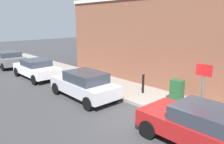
{
  "coord_description": "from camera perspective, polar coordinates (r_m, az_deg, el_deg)",
  "views": [
    {
      "loc": [
        -6.79,
        -4.63,
        3.93
      ],
      "look_at": [
        1.08,
        3.65,
        1.2
      ],
      "focal_mm": 34.41,
      "sensor_mm": 36.0,
      "label": 1
    }
  ],
  "objects": [
    {
      "name": "utility_cabinet",
      "position": [
        10.42,
        16.81,
        -5.32
      ],
      "size": [
        0.46,
        0.61,
        1.15
      ],
      "color": "#1E4C28",
      "rests_on": "sidewalk"
    },
    {
      "name": "car_silver",
      "position": [
        11.16,
        -7.37,
        -3.25
      ],
      "size": [
        1.91,
        4.11,
        1.42
      ],
      "rotation": [
        0.0,
        0.0,
        1.54
      ],
      "color": "#B7B7BC",
      "rests_on": "ground"
    },
    {
      "name": "car_grey",
      "position": [
        20.78,
        -25.89,
        3.23
      ],
      "size": [
        1.95,
        3.96,
        1.35
      ],
      "rotation": [
        0.0,
        0.0,
        1.57
      ],
      "color": "slate",
      "rests_on": "ground"
    },
    {
      "name": "bollard_near_cabinet",
      "position": [
        11.57,
        8.28,
        -2.89
      ],
      "size": [
        0.14,
        0.14,
        1.04
      ],
      "color": "black",
      "rests_on": "sidewalk"
    },
    {
      "name": "car_white",
      "position": [
        15.88,
        -19.47,
        0.91
      ],
      "size": [
        1.85,
        4.05,
        1.31
      ],
      "rotation": [
        0.0,
        0.0,
        1.57
      ],
      "color": "silver",
      "rests_on": "ground"
    },
    {
      "name": "sidewalk",
      "position": [
        14.26,
        -4.15,
        -2.28
      ],
      "size": [
        2.62,
        30.0,
        0.15
      ],
      "primitive_type": "cube",
      "color": "gray",
      "rests_on": "ground"
    },
    {
      "name": "corner_building",
      "position": [
        15.83,
        13.6,
        13.55
      ],
      "size": [
        6.6,
        12.09,
        8.12
      ],
      "color": "brown",
      "rests_on": "ground"
    },
    {
      "name": "car_red",
      "position": [
        7.47,
        23.63,
        -13.27
      ],
      "size": [
        1.99,
        4.23,
        1.35
      ],
      "rotation": [
        0.0,
        0.0,
        1.55
      ],
      "color": "maroon",
      "rests_on": "ground"
    },
    {
      "name": "ground",
      "position": [
        9.12,
        11.23,
        -12.39
      ],
      "size": [
        80.0,
        80.0,
        0.0
      ],
      "primitive_type": "plane",
      "color": "#38383A"
    },
    {
      "name": "street_sign",
      "position": [
        8.56,
        22.98,
        -3.04
      ],
      "size": [
        0.08,
        0.6,
        2.3
      ],
      "color": "#59595B",
      "rests_on": "sidewalk"
    }
  ]
}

